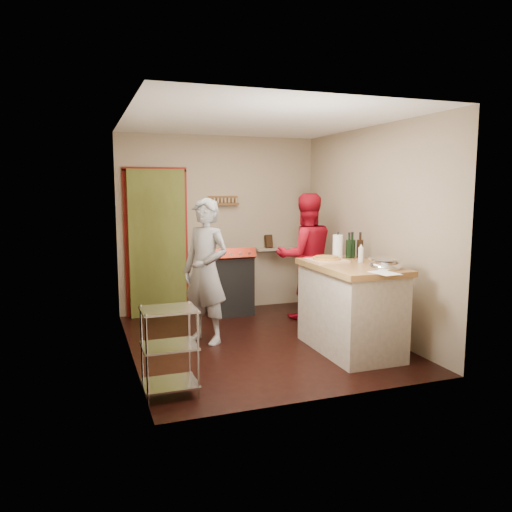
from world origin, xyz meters
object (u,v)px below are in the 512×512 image
(wire_shelving, at_px, (169,347))
(island, at_px, (350,306))
(person_stripe, at_px, (206,271))
(stove, at_px, (229,283))
(person_red, at_px, (306,256))

(wire_shelving, distance_m, island, 2.20)
(island, height_order, person_stripe, person_stripe)
(wire_shelving, bearing_deg, island, 14.05)
(stove, height_order, person_stripe, person_stripe)
(wire_shelving, relative_size, person_stripe, 0.47)
(person_stripe, bearing_deg, island, 22.78)
(stove, xyz_separation_m, island, (0.81, -2.09, 0.07))
(person_stripe, height_order, person_red, person_red)
(island, bearing_deg, person_stripe, 149.16)
(wire_shelving, bearing_deg, stove, 63.15)
(stove, height_order, wire_shelving, stove)
(stove, relative_size, wire_shelving, 1.26)
(person_stripe, xyz_separation_m, person_red, (1.60, 0.64, 0.02))
(stove, height_order, person_red, person_red)
(person_stripe, distance_m, person_red, 1.72)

